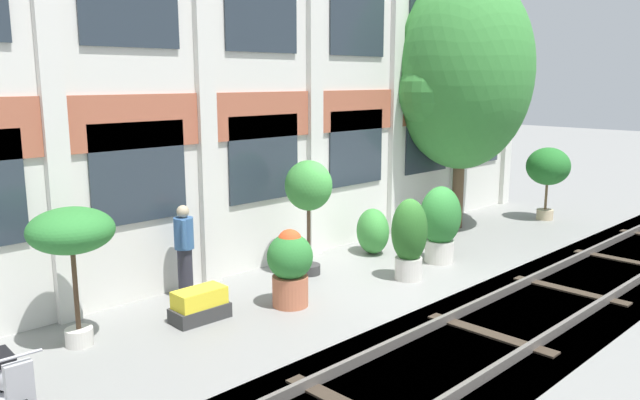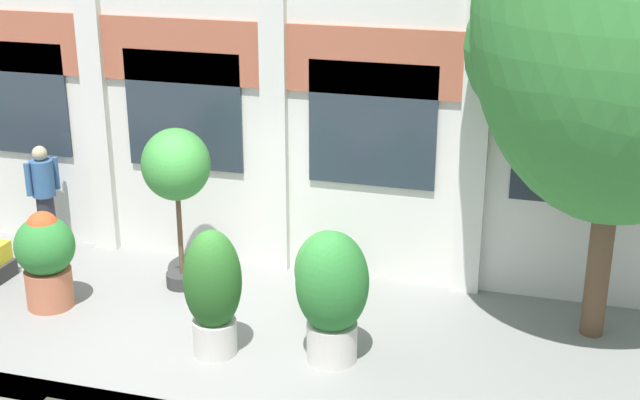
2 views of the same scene
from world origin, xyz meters
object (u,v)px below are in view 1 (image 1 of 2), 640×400
(potted_plant_square_trough, at_px, (200,305))
(potted_plant_tall_urn, at_px, (548,168))
(resident_by_doorway, at_px, (184,248))
(topiary_hedge, at_px, (373,231))
(potted_plant_low_pan, at_px, (309,190))
(potted_plant_terracotta_small, at_px, (71,235))
(broadleaf_tree, at_px, (463,75))
(potted_plant_ribbed_drum, at_px, (409,237))
(potted_plant_stone_basin, at_px, (440,221))
(potted_plant_fluted_column, at_px, (290,264))
(scooter_near_curb, at_px, (9,387))

(potted_plant_square_trough, xyz_separation_m, potted_plant_tall_urn, (10.89, -0.53, 1.17))
(resident_by_doorway, relative_size, topiary_hedge, 1.65)
(potted_plant_square_trough, distance_m, resident_by_doorway, 1.34)
(topiary_hedge, bearing_deg, resident_by_doorway, 173.77)
(potted_plant_low_pan, bearing_deg, potted_plant_terracotta_small, -178.97)
(broadleaf_tree, bearing_deg, potted_plant_terracotta_small, -178.62)
(potted_plant_square_trough, relative_size, resident_by_doorway, 0.56)
(potted_plant_ribbed_drum, bearing_deg, potted_plant_tall_urn, 4.53)
(potted_plant_stone_basin, distance_m, potted_plant_low_pan, 2.97)
(potted_plant_terracotta_small, bearing_deg, potted_plant_low_pan, 1.03)
(broadleaf_tree, xyz_separation_m, topiary_hedge, (-3.44, -0.07, -3.38))
(potted_plant_ribbed_drum, distance_m, potted_plant_terracotta_small, 6.07)
(potted_plant_fluted_column, bearing_deg, broadleaf_tree, 9.86)
(potted_plant_stone_basin, height_order, potted_plant_ribbed_drum, potted_plant_stone_basin)
(potted_plant_square_trough, bearing_deg, potted_plant_fluted_column, -19.98)
(resident_by_doorway, bearing_deg, potted_plant_square_trough, -80.51)
(potted_plant_fluted_column, relative_size, potted_plant_terracotta_small, 0.66)
(potted_plant_square_trough, distance_m, topiary_hedge, 4.98)
(potted_plant_terracotta_small, height_order, scooter_near_curb, potted_plant_terracotta_small)
(potted_plant_fluted_column, relative_size, potted_plant_low_pan, 0.59)
(potted_plant_tall_urn, height_order, resident_by_doorway, potted_plant_tall_urn)
(potted_plant_ribbed_drum, bearing_deg, scooter_near_curb, -179.98)
(resident_by_doorway, xyz_separation_m, topiary_hedge, (4.50, -0.49, -0.39))
(topiary_hedge, bearing_deg, potted_plant_square_trough, -173.08)
(scooter_near_curb, relative_size, topiary_hedge, 1.38)
(potted_plant_low_pan, relative_size, scooter_near_curb, 1.64)
(potted_plant_terracotta_small, relative_size, scooter_near_curb, 1.47)
(potted_plant_tall_urn, xyz_separation_m, resident_by_doorway, (-10.45, 1.62, -0.53))
(potted_plant_square_trough, relative_size, potted_plant_fluted_column, 0.70)
(scooter_near_curb, xyz_separation_m, topiary_hedge, (8.18, 1.67, 0.06))
(broadleaf_tree, xyz_separation_m, potted_plant_fluted_column, (-6.92, -1.20, -3.15))
(broadleaf_tree, relative_size, potted_plant_terracotta_small, 3.15)
(potted_plant_square_trough, height_order, potted_plant_terracotta_small, potted_plant_terracotta_small)
(potted_plant_tall_urn, distance_m, potted_plant_ribbed_drum, 6.90)
(potted_plant_low_pan, relative_size, topiary_hedge, 2.26)
(potted_plant_stone_basin, distance_m, potted_plant_ribbed_drum, 1.41)
(potted_plant_stone_basin, height_order, potted_plant_low_pan, potted_plant_low_pan)
(potted_plant_square_trough, height_order, potted_plant_fluted_column, potted_plant_fluted_column)
(potted_plant_low_pan, height_order, resident_by_doorway, potted_plant_low_pan)
(potted_plant_stone_basin, relative_size, potted_plant_low_pan, 0.71)
(potted_plant_low_pan, bearing_deg, potted_plant_ribbed_drum, -54.32)
(resident_by_doorway, bearing_deg, potted_plant_tall_urn, 22.80)
(potted_plant_low_pan, xyz_separation_m, potted_plant_terracotta_small, (-4.69, -0.08, -0.05))
(potted_plant_fluted_column, bearing_deg, topiary_hedge, 18.03)
(potted_plant_ribbed_drum, xyz_separation_m, topiary_hedge, (0.90, 1.67, -0.33))
(potted_plant_terracotta_small, bearing_deg, scooter_near_curb, -134.00)
(potted_plant_ribbed_drum, height_order, scooter_near_curb, potted_plant_ribbed_drum)
(potted_plant_tall_urn, distance_m, topiary_hedge, 6.13)
(potted_plant_ribbed_drum, relative_size, potted_plant_low_pan, 0.70)
(broadleaf_tree, bearing_deg, potted_plant_stone_basin, -153.15)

